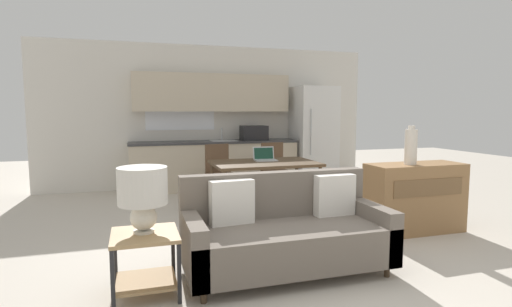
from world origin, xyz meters
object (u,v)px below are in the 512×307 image
at_px(table_lamp, 143,191).
at_px(dining_chair_far_left, 220,170).
at_px(dining_chair_far_right, 275,167).
at_px(dining_table, 264,166).
at_px(side_table, 145,253).
at_px(credenza, 415,198).
at_px(laptop, 265,157).
at_px(vase, 411,146).
at_px(refrigerator, 314,136).
at_px(couch, 285,233).

bearing_deg(table_lamp, dining_chair_far_left, 67.33).
bearing_deg(dining_chair_far_right, dining_table, -123.85).
bearing_deg(table_lamp, side_table, -77.91).
bearing_deg(credenza, table_lamp, -166.71).
bearing_deg(laptop, vase, -49.65).
distance_m(refrigerator, dining_chair_far_right, 1.65).
distance_m(dining_table, vase, 2.02).
height_order(credenza, laptop, laptop).
relative_size(couch, credenza, 1.55).
distance_m(couch, credenza, 2.05).
bearing_deg(side_table, couch, 5.73).
distance_m(dining_table, couch, 2.18).
distance_m(refrigerator, credenza, 3.37).
bearing_deg(table_lamp, refrigerator, 50.12).
bearing_deg(dining_chair_far_right, laptop, -125.85).
height_order(dining_table, couch, couch).
relative_size(vase, dining_chair_far_right, 0.50).
bearing_deg(credenza, dining_table, 134.86).
bearing_deg(dining_table, vase, -48.25).
height_order(couch, dining_chair_far_left, dining_chair_far_left).
xyz_separation_m(side_table, table_lamp, (-0.01, 0.02, 0.49)).
height_order(vase, laptop, vase).
relative_size(dining_chair_far_left, dining_chair_far_right, 1.00).
bearing_deg(laptop, dining_table, -107.24).
distance_m(credenza, laptop, 2.15).
xyz_separation_m(table_lamp, dining_chair_far_right, (2.21, 3.03, -0.31)).
height_order(credenza, vase, vase).
bearing_deg(couch, vase, 18.56).
height_order(dining_table, table_lamp, table_lamp).
bearing_deg(laptop, refrigerator, 49.74).
height_order(side_table, dining_chair_far_left, dining_chair_far_left).
height_order(credenza, dining_chair_far_left, dining_chair_far_left).
relative_size(credenza, laptop, 3.55).
height_order(dining_table, credenza, credenza).
distance_m(table_lamp, vase, 3.15).
height_order(table_lamp, dining_chair_far_left, table_lamp).
bearing_deg(dining_chair_far_right, table_lamp, -130.69).
bearing_deg(refrigerator, laptop, -133.11).
bearing_deg(vase, dining_chair_far_left, 128.34).
height_order(table_lamp, laptop, table_lamp).
relative_size(refrigerator, dining_chair_far_left, 2.09).
distance_m(dining_table, table_lamp, 2.80).
bearing_deg(couch, dining_chair_far_right, 71.70).
xyz_separation_m(table_lamp, dining_chair_far_left, (1.25, 3.00, -0.31)).
distance_m(couch, side_table, 1.24).
height_order(refrigerator, table_lamp, refrigerator).
distance_m(side_table, laptop, 3.01).
bearing_deg(table_lamp, vase, 13.10).
xyz_separation_m(refrigerator, couch, (-2.16, -3.97, -0.62)).
relative_size(refrigerator, vase, 4.21).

